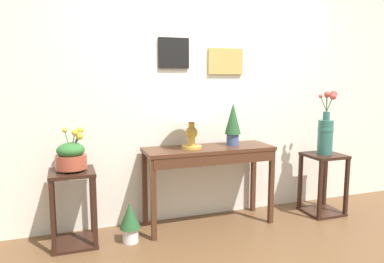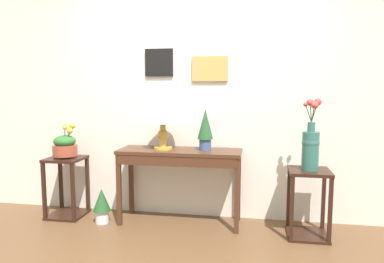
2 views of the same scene
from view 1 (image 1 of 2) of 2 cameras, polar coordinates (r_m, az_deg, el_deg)
name	(u,v)px [view 1 (image 1 of 2)]	position (r m, az deg, el deg)	size (l,w,h in m)	color
back_wall_with_art	(208,84)	(3.86, 2.56, 7.35)	(9.00, 0.13, 2.80)	silver
console_table	(210,159)	(3.59, 2.78, -4.24)	(1.28, 0.43, 0.79)	#472819
table_lamp	(192,113)	(3.48, -0.08, 2.85)	(0.37, 0.37, 0.46)	gold
potted_plant_on_console	(233,122)	(3.68, 6.41, 1.44)	(0.16, 0.16, 0.43)	#3D5684
pedestal_stand_left	(73,208)	(3.43, -18.04, -11.30)	(0.38, 0.38, 0.67)	black
planter_bowl_wide_left	(71,156)	(3.31, -18.35, -3.59)	(0.26, 0.26, 0.38)	#9E4733
pedestal_stand_right	(323,184)	(4.25, 19.75, -7.69)	(0.38, 0.38, 0.66)	black
flower_vase_tall_right	(326,131)	(4.13, 20.16, 0.01)	(0.16, 0.19, 0.68)	#2D665B
potted_plant_floor	(130,220)	(3.39, -9.66, -13.50)	(0.19, 0.19, 0.38)	silver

